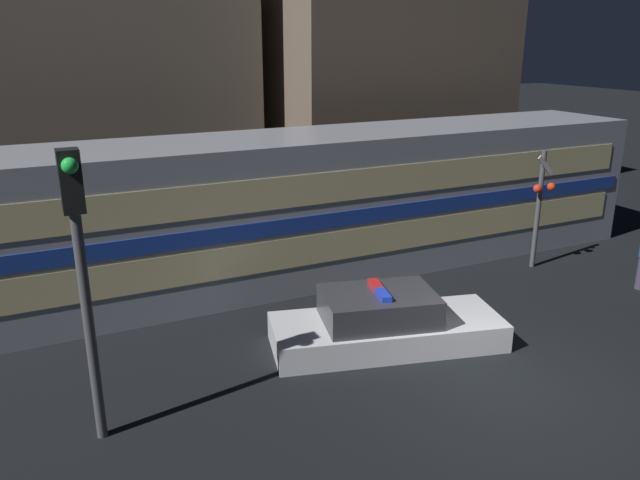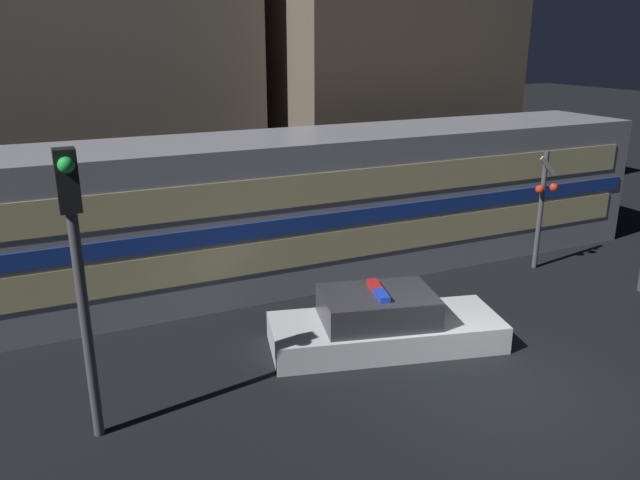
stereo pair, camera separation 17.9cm
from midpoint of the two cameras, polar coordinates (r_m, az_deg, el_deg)
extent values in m
plane|color=black|center=(12.08, 15.88, -12.65)|extent=(120.00, 120.00, 0.00)
cube|color=gray|center=(15.87, -5.26, 2.68)|extent=(21.97, 3.00, 3.70)
cube|color=#193899|center=(14.52, -3.13, 1.28)|extent=(21.53, 0.03, 0.37)
cube|color=beige|center=(14.72, -3.09, -1.21)|extent=(20.87, 0.02, 0.74)
cube|color=beige|center=(14.31, -3.19, 4.40)|extent=(20.87, 0.02, 0.74)
cube|color=silver|center=(12.97, 5.73, -8.36)|extent=(4.97, 2.83, 0.57)
cube|color=#333338|center=(12.67, 5.00, -6.09)|extent=(2.56, 2.03, 0.60)
cube|color=blue|center=(12.30, 5.39, -5.05)|extent=(0.32, 0.55, 0.12)
cube|color=red|center=(12.76, 4.71, -4.16)|extent=(0.32, 0.55, 0.12)
cylinder|color=#4C4C51|center=(17.74, 19.04, 2.61)|extent=(0.13, 0.13, 3.22)
sphere|color=red|center=(17.33, 18.98, 4.47)|extent=(0.22, 0.22, 0.22)
sphere|color=red|center=(17.68, 20.12, 4.59)|extent=(0.22, 0.22, 0.22)
cube|color=white|center=(17.42, 19.65, 6.42)|extent=(0.58, 0.03, 0.58)
cylinder|color=#4C4C51|center=(10.08, -20.80, -7.77)|extent=(0.16, 0.16, 3.68)
cube|color=black|center=(9.36, -22.34, 4.99)|extent=(0.30, 0.30, 0.90)
sphere|color=green|center=(9.12, -22.43, 6.29)|extent=(0.23, 0.23, 0.23)
cube|color=#726656|center=(23.90, -19.11, 13.95)|extent=(9.16, 6.70, 9.46)
cube|color=brown|center=(25.16, 4.81, 15.14)|extent=(8.62, 6.78, 9.59)
camera|label=1|loc=(0.09, -90.36, -0.12)|focal=35.00mm
camera|label=2|loc=(0.09, 89.64, 0.12)|focal=35.00mm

